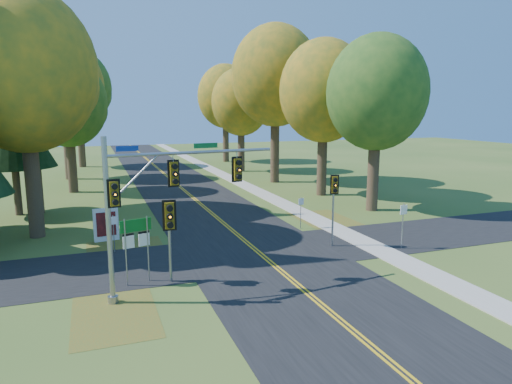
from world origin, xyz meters
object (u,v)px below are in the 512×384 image
object	(u,v)px
traffic_mast	(154,194)
east_signal_pole	(334,193)
route_sign_cluster	(136,237)
info_kiosk	(106,225)

from	to	relation	value
traffic_mast	east_signal_pole	size ratio (longest dim) A/B	1.77
traffic_mast	route_sign_cluster	world-z (taller)	traffic_mast
east_signal_pole	info_kiosk	xyz separation A→B (m)	(-11.54, 5.48, -2.07)
route_sign_cluster	east_signal_pole	bearing A→B (deg)	-5.40
east_signal_pole	info_kiosk	bearing A→B (deg)	173.08
traffic_mast	east_signal_pole	distance (m)	10.51
info_kiosk	traffic_mast	bearing A→B (deg)	-86.53
traffic_mast	east_signal_pole	bearing A→B (deg)	11.38
east_signal_pole	route_sign_cluster	bearing A→B (deg)	-151.82
info_kiosk	east_signal_pole	bearing A→B (deg)	-32.45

